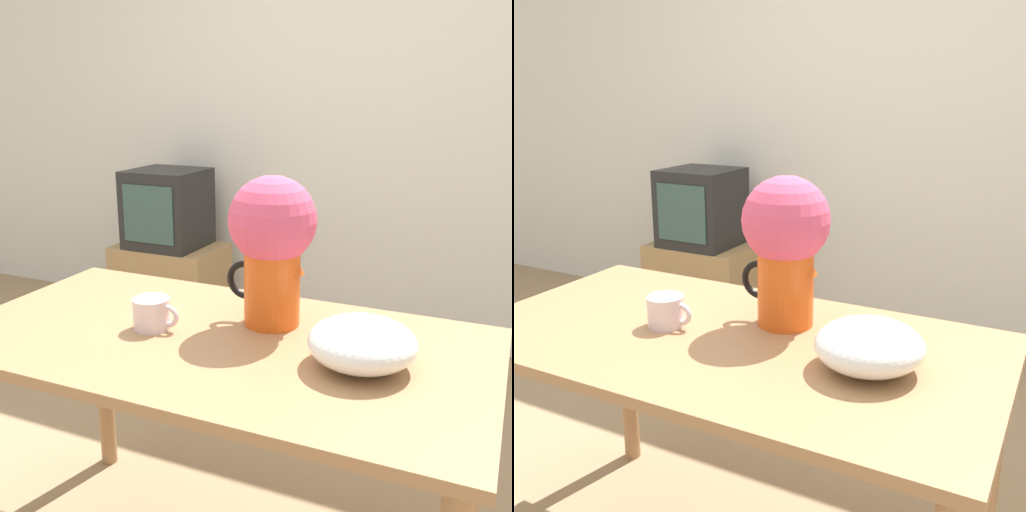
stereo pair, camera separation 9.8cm
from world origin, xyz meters
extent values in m
cube|color=silver|center=(0.00, 1.97, 1.30)|extent=(8.00, 0.05, 2.60)
cube|color=#A3754C|center=(0.22, -0.05, 0.76)|extent=(1.45, 0.77, 0.03)
cylinder|color=#A3754C|center=(-0.45, 0.28, 0.37)|extent=(0.06, 0.06, 0.74)
cylinder|color=#A3754C|center=(0.88, 0.28, 0.37)|extent=(0.06, 0.06, 0.74)
cylinder|color=#E05619|center=(0.31, 0.10, 0.88)|extent=(0.16, 0.16, 0.21)
cone|color=#E05619|center=(0.38, 0.10, 0.96)|extent=(0.06, 0.06, 0.05)
torus|color=black|center=(0.23, 0.10, 0.89)|extent=(0.11, 0.02, 0.11)
sphere|color=#3D7033|center=(0.31, 0.10, 1.03)|extent=(0.18, 0.18, 0.18)
sphere|color=#DB4C70|center=(0.31, 0.10, 1.07)|extent=(0.24, 0.24, 0.24)
cylinder|color=silver|center=(0.02, -0.07, 0.82)|extent=(0.10, 0.10, 0.09)
torus|color=silver|center=(0.08, -0.07, 0.82)|extent=(0.06, 0.01, 0.06)
ellipsoid|color=white|center=(0.61, -0.06, 0.83)|extent=(0.26, 0.26, 0.12)
cube|color=tan|center=(-0.98, 1.60, 0.25)|extent=(0.63, 0.42, 0.51)
cube|color=black|center=(-0.98, 1.60, 0.74)|extent=(0.42, 0.41, 0.46)
cube|color=#33514C|center=(-0.98, 1.39, 0.74)|extent=(0.33, 0.01, 0.33)
camera|label=1|loc=(0.92, -1.36, 1.42)|focal=42.00mm
camera|label=2|loc=(1.01, -1.32, 1.42)|focal=42.00mm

